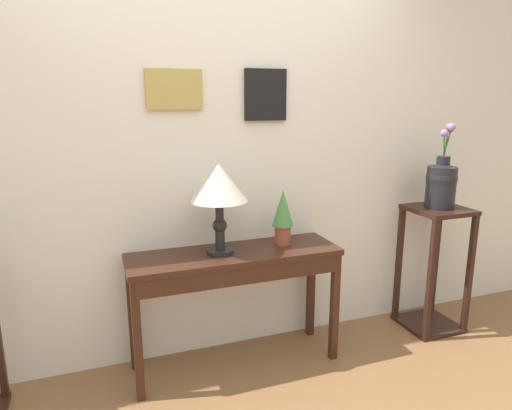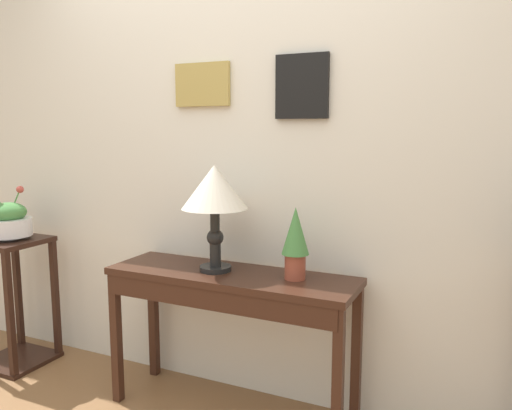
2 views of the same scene
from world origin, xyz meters
TOP-DOWN VIEW (x-y plane):
  - back_wall_with_art at (0.00, 1.31)m, footprint 9.00×0.13m
  - console_table at (0.07, 1.00)m, footprint 1.26×0.39m
  - table_lamp at (-0.02, 1.02)m, footprint 0.33×0.33m
  - potted_plant_on_console at (0.40, 1.06)m, footprint 0.13×0.13m
  - pedestal_stand_right at (1.54, 0.99)m, footprint 0.38×0.38m
  - flower_vase_tall_right at (1.54, 0.99)m, footprint 0.21×0.21m

SIDE VIEW (x-z plane):
  - pedestal_stand_right at x=1.54m, z-range 0.00..0.89m
  - console_table at x=0.07m, z-range 0.26..1.00m
  - potted_plant_on_console at x=0.40m, z-range 0.76..1.10m
  - flower_vase_tall_right at x=1.54m, z-range 0.79..1.36m
  - table_lamp at x=-0.02m, z-range 0.87..1.40m
  - back_wall_with_art at x=0.00m, z-range 0.00..2.80m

